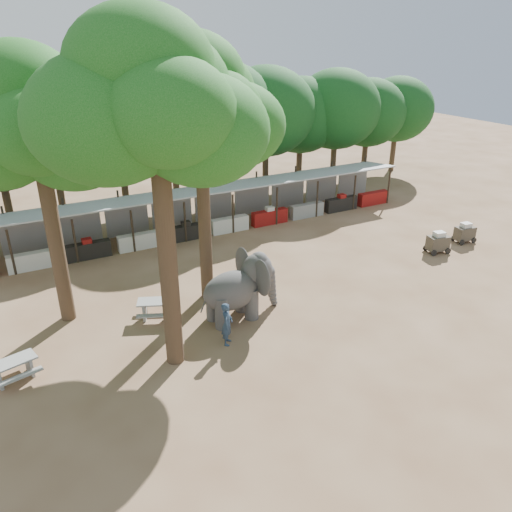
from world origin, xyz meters
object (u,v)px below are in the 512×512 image
elephant (241,287)px  picnic_table_far (158,307)px  cart_back (465,233)px  yard_tree_center (149,104)px  cart_front (438,242)px  picnic_table_near (13,368)px  yard_tree_left (30,122)px  handler (227,324)px  yard_tree_back (194,105)px

elephant → picnic_table_far: (-3.20, 1.53, -0.85)m
cart_back → yard_tree_center: bearing=-165.6°
elephant → cart_front: (12.57, 0.93, -0.79)m
yard_tree_center → elephant: bearing=22.1°
yard_tree_center → picnic_table_far: size_ratio=5.76×
picnic_table_near → cart_front: cart_front is taller
yard_tree_center → yard_tree_left: bearing=121.0°
elephant → picnic_table_near: (-8.95, -0.14, -0.87)m
cart_back → picnic_table_far: bearing=-174.8°
handler → picnic_table_far: (-1.79, 3.14, -0.35)m
yard_tree_center → handler: 8.63m
yard_tree_back → yard_tree_center: bearing=-126.9°
elephant → picnic_table_far: size_ratio=1.74×
picnic_table_far → cart_front: bearing=21.0°
yard_tree_back → cart_front: yard_tree_back is taller
yard_tree_center → elephant: yard_tree_center is taller
elephant → picnic_table_far: elephant is taller
yard_tree_left → elephant: bearing=-27.5°
cart_front → picnic_table_far: bearing=-171.5°
elephant → cart_front: size_ratio=2.65×
yard_tree_center → handler: size_ratio=6.77×
handler → picnic_table_near: size_ratio=0.95×
yard_tree_center → elephant: size_ratio=3.30×
yard_tree_left → elephant: size_ratio=3.02×
picnic_table_far → cart_back: (18.29, -0.24, 0.04)m
yard_tree_left → cart_back: size_ratio=8.62×
yard_tree_left → handler: (5.31, -5.11, -7.31)m
yard_tree_center → yard_tree_back: bearing=53.1°
elephant → yard_tree_left: bearing=148.6°
yard_tree_left → handler: 10.38m
elephant → picnic_table_near: 8.99m
yard_tree_left → handler: size_ratio=6.20×
yard_tree_back → picnic_table_far: bearing=-158.8°
yard_tree_left → cart_back: bearing=-5.8°
cart_front → picnic_table_near: bearing=-166.5°
yard_tree_back → picnic_table_far: yard_tree_back is taller
yard_tree_center → cart_front: bearing=8.5°
yard_tree_left → handler: bearing=-43.9°
handler → picnic_table_far: handler is taller
handler → picnic_table_near: handler is taller
cart_back → elephant: bearing=-169.2°
picnic_table_far → cart_front: (15.78, -0.59, 0.06)m
yard_tree_left → cart_back: (21.81, -2.20, -7.62)m
yard_tree_center → yard_tree_back: (3.00, 4.00, -0.67)m
picnic_table_near → handler: bearing=-25.4°
picnic_table_near → cart_front: bearing=-11.4°
picnic_table_near → cart_back: cart_back is taller
yard_tree_left → cart_front: size_ratio=8.01×
yard_tree_center → cart_back: bearing=8.5°
yard_tree_left → cart_front: bearing=-7.5°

